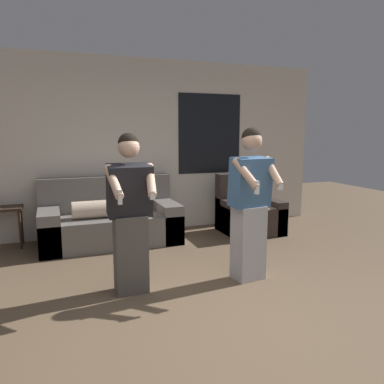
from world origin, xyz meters
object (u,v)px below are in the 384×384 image
(side_table, at_px, (0,214))
(person_left, at_px, (130,214))
(couch, at_px, (110,221))
(armchair, at_px, (249,213))
(person_right, at_px, (250,205))

(side_table, xyz_separation_m, person_left, (1.38, -2.04, 0.31))
(couch, bearing_deg, person_left, -91.83)
(armchair, distance_m, person_right, 2.03)
(couch, relative_size, side_table, 2.65)
(couch, relative_size, person_right, 1.18)
(armchair, height_order, person_right, person_right)
(armchair, height_order, side_table, armchair)
(person_right, bearing_deg, armchair, 60.82)
(armchair, height_order, person_left, person_left)
(side_table, relative_size, person_left, 0.46)
(person_left, bearing_deg, side_table, 124.05)
(armchair, bearing_deg, couch, 174.82)
(couch, bearing_deg, person_right, -57.78)
(armchair, relative_size, person_left, 0.58)
(person_right, bearing_deg, side_table, 140.75)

